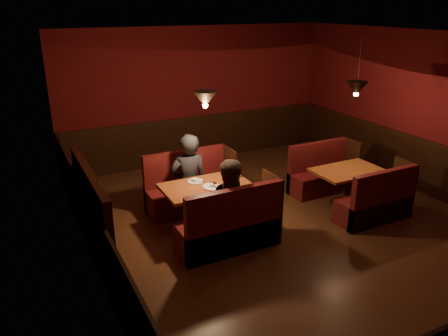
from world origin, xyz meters
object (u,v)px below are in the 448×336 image
diner_b (234,192)px  second_bench_near (377,204)px  main_bench_far (190,191)px  diner_a (188,165)px  second_table (347,179)px  main_table (207,195)px  main_bench_near (231,230)px  second_bench_far (321,176)px

diner_b → second_bench_near: bearing=-12.1°
main_bench_far → diner_a: diner_a is taller
main_bench_far → second_table: bearing=-24.2°
main_bench_far → diner_b: diner_b is taller
second_table → second_bench_near: 0.73m
main_table → diner_a: (-0.07, 0.58, 0.31)m
main_bench_near → second_bench_near: size_ratio=1.14×
main_bench_near → second_bench_near: bearing=-6.4°
main_table → main_bench_near: size_ratio=0.91×
main_bench_near → diner_b: diner_b is taller
main_bench_far → second_table: size_ratio=1.27×
second_table → main_bench_near: bearing=-170.4°
main_bench_near → second_table: 2.51m
second_table → second_bench_far: second_bench_far is taller
main_bench_near → diner_b: bearing=53.0°
main_bench_far → diner_b: 1.49m
diner_a → main_bench_near: bearing=99.1°
diner_b → diner_a: bearing=96.6°
main_bench_far → diner_b: size_ratio=0.90×
second_bench_far → diner_b: 2.64m
diner_a → diner_b: size_ratio=1.05×
second_table → diner_a: 2.75m
second_bench_near → diner_a: diner_a is taller
second_bench_near → second_table: bearing=92.2°
main_table → diner_a: diner_a is taller
main_bench_far → second_bench_far: (2.50, -0.41, -0.03)m
main_table → second_bench_near: (2.51, -1.05, -0.26)m
second_bench_near → diner_b: (-2.40, 0.42, 0.53)m
second_table → diner_a: diner_a is taller
second_bench_near → main_table: bearing=157.4°
second_table → second_bench_far: size_ratio=0.90×
second_bench_far → diner_a: 2.66m
second_bench_far → diner_a: bearing=175.0°
second_table → second_bench_far: (0.03, 0.70, -0.20)m
second_bench_far → main_bench_far: bearing=170.7°
main_bench_far → diner_a: bearing=-114.6°
main_bench_far → second_bench_near: 3.09m
second_bench_near → diner_a: size_ratio=0.74×
main_bench_far → second_table: main_bench_far is taller
main_bench_near → main_table: bearing=91.2°
main_bench_near → diner_a: 1.45m
main_bench_near → second_bench_far: bearing=24.1°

